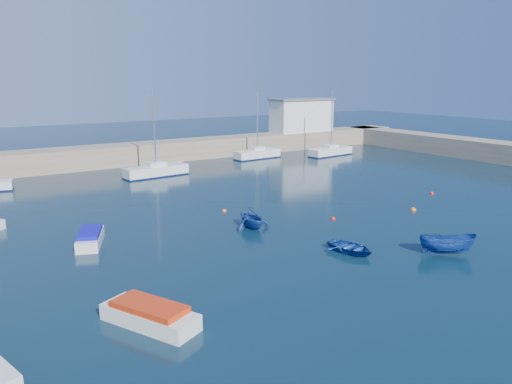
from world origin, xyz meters
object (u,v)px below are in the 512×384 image
harbor_office (301,116)px  sailboat_6 (156,171)px  motorboat_1 (90,238)px  motorboat_0 (150,315)px  dinghy_right (447,244)px  sailboat_7 (257,154)px  dinghy_center (351,248)px  sailboat_8 (331,151)px  dinghy_left (252,218)px

harbor_office → sailboat_6: 31.09m
harbor_office → motorboat_1: size_ratio=2.31×
motorboat_0 → dinghy_right: size_ratio=1.40×
sailboat_7 → dinghy_right: 40.99m
sailboat_6 → sailboat_7: size_ratio=1.07×
sailboat_7 → dinghy_center: 39.30m
sailboat_8 → motorboat_0: bearing=124.0°
harbor_office → dinghy_right: (-23.55, -44.87, -4.41)m
sailboat_8 → dinghy_left: bearing=123.8°
harbor_office → sailboat_8: sailboat_8 is taller
dinghy_left → sailboat_8: bearing=37.9°
sailboat_6 → dinghy_center: 31.19m
sailboat_7 → sailboat_6: bearing=101.4°
harbor_office → dinghy_left: harbor_office is taller
dinghy_left → motorboat_1: bearing=164.1°
sailboat_8 → dinghy_left: (-29.25, -24.10, 0.18)m
motorboat_0 → dinghy_center: 14.66m
sailboat_6 → dinghy_center: size_ratio=2.99×
harbor_office → dinghy_left: bearing=-133.0°
sailboat_6 → sailboat_8: 27.44m
sailboat_7 → motorboat_1: bearing=125.9°
sailboat_7 → dinghy_center: bearing=151.8°
harbor_office → sailboat_8: size_ratio=1.05×
sailboat_6 → sailboat_7: (16.94, 4.56, 0.00)m
dinghy_left → dinghy_right: dinghy_left is taller
sailboat_6 → dinghy_right: (5.53, -34.81, 0.01)m
motorboat_0 → motorboat_1: 13.07m
motorboat_0 → motorboat_1: motorboat_0 is taller
harbor_office → sailboat_6: size_ratio=1.03×
dinghy_center → dinghy_left: size_ratio=1.05×
motorboat_1 → sailboat_6: bearing=79.7°
dinghy_center → sailboat_7: bearing=55.6°
harbor_office → motorboat_0: bearing=-134.8°
sailboat_8 → dinghy_right: 41.97m
dinghy_left → dinghy_right: size_ratio=0.87×
dinghy_center → dinghy_left: dinghy_left is taller
sailboat_7 → motorboat_0: bearing=137.1°
dinghy_right → sailboat_7: bearing=21.7°
sailboat_7 → dinghy_center: size_ratio=2.80×
sailboat_7 → harbor_office: bearing=-69.3°
motorboat_1 → dinghy_left: (11.20, -2.86, 0.35)m
harbor_office → sailboat_8: bearing=-100.4°
motorboat_1 → dinghy_center: size_ratio=1.33×
harbor_office → motorboat_1: harbor_office is taller
motorboat_1 → motorboat_0: bearing=-71.5°
sailboat_6 → motorboat_0: size_ratio=1.95×
dinghy_right → motorboat_1: bearing=89.7°
sailboat_6 → motorboat_0: bearing=152.2°
harbor_office → dinghy_center: size_ratio=3.07×
harbor_office → sailboat_8: 10.24m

